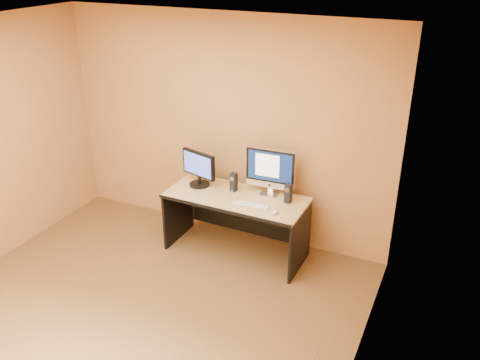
{
  "coord_description": "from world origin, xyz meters",
  "views": [
    {
      "loc": [
        2.5,
        -2.93,
        3.24
      ],
      "look_at": [
        0.47,
        1.44,
        0.98
      ],
      "focal_mm": 38.0,
      "sensor_mm": 36.0,
      "label": 1
    }
  ],
  "objects": [
    {
      "name": "floor",
      "position": [
        0.0,
        0.0,
        0.0
      ],
      "size": [
        4.0,
        4.0,
        0.0
      ],
      "primitive_type": "plane",
      "color": "brown",
      "rests_on": "ground"
    },
    {
      "name": "walls",
      "position": [
        0.0,
        0.0,
        1.3
      ],
      "size": [
        4.0,
        4.0,
        2.6
      ],
      "primitive_type": null,
      "color": "#A77643",
      "rests_on": "ground"
    },
    {
      "name": "ceiling",
      "position": [
        0.0,
        0.0,
        2.6
      ],
      "size": [
        4.0,
        4.0,
        0.0
      ],
      "primitive_type": "plane",
      "color": "white",
      "rests_on": "walls"
    },
    {
      "name": "desk",
      "position": [
        0.37,
        1.54,
        0.36
      ],
      "size": [
        1.56,
        0.7,
        0.72
      ],
      "primitive_type": null,
      "rotation": [
        0.0,
        0.0,
        -0.01
      ],
      "color": "tan",
      "rests_on": "ground"
    },
    {
      "name": "imac",
      "position": [
        0.68,
        1.74,
        0.98
      ],
      "size": [
        0.56,
        0.23,
        0.53
      ],
      "primitive_type": null,
      "rotation": [
        0.0,
        0.0,
        0.05
      ],
      "color": "silver",
      "rests_on": "desk"
    },
    {
      "name": "second_monitor",
      "position": [
        -0.13,
        1.62,
        0.92
      ],
      "size": [
        0.51,
        0.35,
        0.41
      ],
      "primitive_type": null,
      "rotation": [
        0.0,
        0.0,
        -0.26
      ],
      "color": "black",
      "rests_on": "desk"
    },
    {
      "name": "speaker_left",
      "position": [
        0.29,
        1.65,
        0.82
      ],
      "size": [
        0.08,
        0.08,
        0.21
      ],
      "primitive_type": null,
      "rotation": [
        0.0,
        0.0,
        -0.15
      ],
      "color": "black",
      "rests_on": "desk"
    },
    {
      "name": "speaker_right",
      "position": [
        0.94,
        1.65,
        0.82
      ],
      "size": [
        0.07,
        0.08,
        0.21
      ],
      "primitive_type": null,
      "rotation": [
        0.0,
        0.0,
        -0.11
      ],
      "color": "black",
      "rests_on": "desk"
    },
    {
      "name": "keyboard",
      "position": [
        0.59,
        1.41,
        0.73
      ],
      "size": [
        0.43,
        0.15,
        0.02
      ],
      "primitive_type": "cube",
      "rotation": [
        0.0,
        0.0,
        0.09
      ],
      "color": "silver",
      "rests_on": "desk"
    },
    {
      "name": "mouse",
      "position": [
        0.9,
        1.36,
        0.73
      ],
      "size": [
        0.07,
        0.1,
        0.03
      ],
      "primitive_type": "ellipsoid",
      "rotation": [
        0.0,
        0.0,
        -0.1
      ],
      "color": "silver",
      "rests_on": "desk"
    },
    {
      "name": "cable_a",
      "position": [
        0.69,
        1.78,
        0.72
      ],
      "size": [
        0.08,
        0.2,
        0.01
      ],
      "primitive_type": "cylinder",
      "rotation": [
        1.57,
        0.0,
        0.36
      ],
      "color": "black",
      "rests_on": "desk"
    },
    {
      "name": "cable_b",
      "position": [
        0.63,
        1.84,
        0.72
      ],
      "size": [
        0.1,
        0.15,
        0.01
      ],
      "primitive_type": "cylinder",
      "rotation": [
        1.57,
        0.0,
        -0.59
      ],
      "color": "black",
      "rests_on": "desk"
    }
  ]
}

